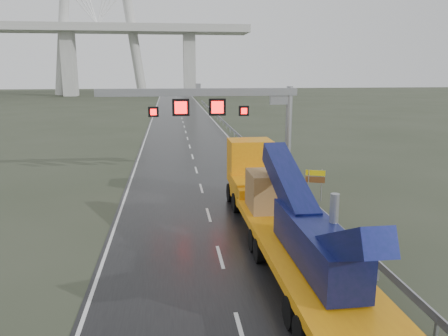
{
  "coord_description": "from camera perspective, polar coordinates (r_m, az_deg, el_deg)",
  "views": [
    {
      "loc": [
        -2.11,
        -14.45,
        8.34
      ],
      "look_at": [
        0.72,
        8.38,
        3.2
      ],
      "focal_mm": 35.0,
      "sensor_mm": 36.0,
      "label": 1
    }
  ],
  "objects": [
    {
      "name": "ground",
      "position": [
        16.82,
        1.12,
        -17.14
      ],
      "size": [
        400.0,
        400.0,
        0.0
      ],
      "primitive_type": "plane",
      "color": "#313827",
      "rests_on": "ground"
    },
    {
      "name": "road",
      "position": [
        55.12,
        -4.79,
        3.86
      ],
      "size": [
        11.0,
        200.0,
        0.02
      ],
      "primitive_type": "cube",
      "color": "black",
      "rests_on": "ground"
    },
    {
      "name": "guardrail",
      "position": [
        45.84,
        3.36,
        2.98
      ],
      "size": [
        0.2,
        140.0,
        1.4
      ],
      "primitive_type": null,
      "color": "gray",
      "rests_on": "ground"
    },
    {
      "name": "sign_gantry",
      "position": [
        32.83,
        0.34,
        7.83
      ],
      "size": [
        14.9,
        1.2,
        7.42
      ],
      "color": "silver",
      "rests_on": "ground"
    },
    {
      "name": "heavy_haul_truck",
      "position": [
        21.55,
        7.09,
        -4.95
      ],
      "size": [
        3.24,
        20.72,
        4.86
      ],
      "rotation": [
        0.0,
        0.0,
        0.01
      ],
      "color": "#CE740B",
      "rests_on": "ground"
    },
    {
      "name": "exit_sign_pair",
      "position": [
        28.79,
        11.82,
        -1.45
      ],
      "size": [
        1.18,
        0.49,
        2.13
      ],
      "rotation": [
        0.0,
        0.0,
        -0.36
      ],
      "color": "gray",
      "rests_on": "ground"
    },
    {
      "name": "striped_barrier",
      "position": [
        32.03,
        7.83,
        -1.56
      ],
      "size": [
        0.7,
        0.41,
        1.14
      ],
      "primitive_type": "cube",
      "rotation": [
        0.0,
        0.0,
        -0.08
      ],
      "color": "red",
      "rests_on": "ground"
    }
  ]
}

